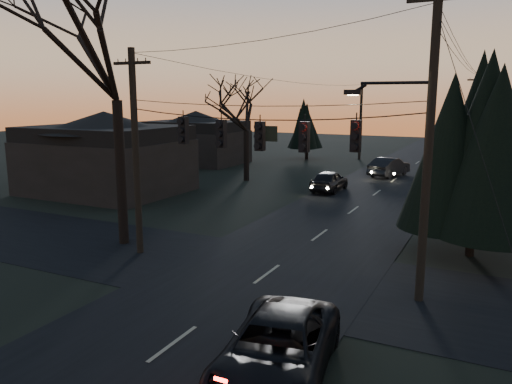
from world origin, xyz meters
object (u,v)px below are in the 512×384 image
at_px(utility_pole_far_r, 471,178).
at_px(sedan_oncoming_b, 389,167).
at_px(bare_tree_left, 114,39).
at_px(utility_pole_far_l, 359,160).
at_px(evergreen_right, 478,146).
at_px(utility_pole_right, 419,300).
at_px(utility_pole_left, 140,253).
at_px(sedan_oncoming_a, 329,181).
at_px(suv_near, 277,350).

xyz_separation_m(utility_pole_far_r, sedan_oncoming_b, (-6.30, -2.11, 0.78)).
bearing_deg(sedan_oncoming_b, bare_tree_left, 89.42).
bearing_deg(utility_pole_far_r, sedan_oncoming_b, -161.46).
xyz_separation_m(utility_pole_far_l, evergreen_right, (12.68, -30.18, 4.64)).
xyz_separation_m(bare_tree_left, sedan_oncoming_b, (6.78, 25.08, -8.21)).
distance_m(utility_pole_right, utility_pole_far_l, 37.79).
bearing_deg(utility_pole_far_r, utility_pole_far_l, 145.18).
relative_size(utility_pole_left, bare_tree_left, 0.66).
height_order(utility_pole_left, bare_tree_left, bare_tree_left).
bearing_deg(sedan_oncoming_a, utility_pole_left, 81.65).
relative_size(utility_pole_far_r, evergreen_right, 1.05).
xyz_separation_m(utility_pole_far_r, sedan_oncoming_a, (-8.70, -10.77, 0.73)).
bearing_deg(suv_near, utility_pole_far_r, 76.32).
relative_size(sedan_oncoming_a, sedan_oncoming_b, 0.90).
bearing_deg(bare_tree_left, suv_near, -33.34).
relative_size(utility_pole_far_r, suv_near, 1.62).
bearing_deg(sedan_oncoming_b, sedan_oncoming_a, 89.05).
xyz_separation_m(sedan_oncoming_a, sedan_oncoming_b, (2.40, 8.66, 0.05)).
height_order(bare_tree_left, sedan_oncoming_a, bare_tree_left).
height_order(evergreen_right, sedan_oncoming_a, evergreen_right).
xyz_separation_m(evergreen_right, suv_near, (-3.48, -12.10, -3.91)).
height_order(utility_pole_left, utility_pole_far_r, same).
bearing_deg(utility_pole_left, bare_tree_left, 152.97).
height_order(utility_pole_right, suv_near, utility_pole_right).
height_order(utility_pole_right, bare_tree_left, bare_tree_left).
bearing_deg(utility_pole_right, sedan_oncoming_b, 103.68).
bearing_deg(utility_pole_right, utility_pole_far_l, 107.72).
distance_m(evergreen_right, sedan_oncoming_a, 15.59).
relative_size(utility_pole_far_l, evergreen_right, 0.99).
height_order(utility_pole_far_r, utility_pole_far_l, utility_pole_far_r).
bearing_deg(utility_pole_right, bare_tree_left, 176.48).
relative_size(utility_pole_left, sedan_oncoming_b, 1.79).
relative_size(evergreen_right, suv_near, 1.54).
bearing_deg(suv_near, sedan_oncoming_a, 95.39).
bearing_deg(utility_pole_left, sedan_oncoming_a, 80.77).
xyz_separation_m(utility_pole_right, utility_pole_left, (-11.50, 0.00, 0.00)).
bearing_deg(suv_near, utility_pole_right, 60.06).
distance_m(utility_pole_far_r, sedan_oncoming_b, 6.69).
xyz_separation_m(utility_pole_left, suv_near, (9.20, -6.29, 0.73)).
distance_m(evergreen_right, suv_near, 13.19).
bearing_deg(utility_pole_far_r, utility_pole_left, -112.33).
height_order(suv_near, sedan_oncoming_b, sedan_oncoming_b).
distance_m(utility_pole_far_r, utility_pole_far_l, 14.01).
distance_m(utility_pole_right, sedan_oncoming_b, 26.65).
bearing_deg(sedan_oncoming_b, suv_near, 111.62).
distance_m(utility_pole_far_l, sedan_oncoming_a, 19.00).
height_order(utility_pole_left, sedan_oncoming_b, utility_pole_left).
relative_size(utility_pole_far_r, sedan_oncoming_a, 1.98).
distance_m(utility_pole_far_l, evergreen_right, 33.06).
distance_m(utility_pole_left, bare_tree_left, 9.17).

